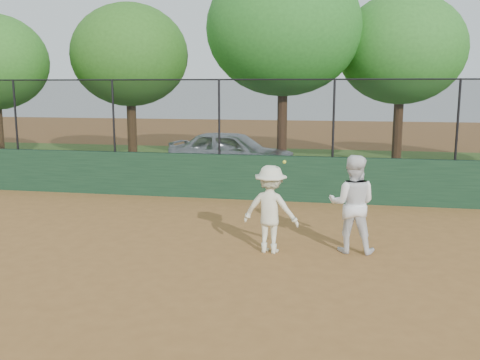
% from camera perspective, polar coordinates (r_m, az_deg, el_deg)
% --- Properties ---
extents(ground, '(80.00, 80.00, 0.00)m').
position_cam_1_polar(ground, '(8.89, -7.90, -9.91)').
color(ground, '#915F2E').
rests_on(ground, ground).
extents(back_wall, '(26.00, 0.20, 1.20)m').
position_cam_1_polar(back_wall, '(14.37, -0.25, 0.33)').
color(back_wall, '#1B3C23').
rests_on(back_wall, ground).
extents(grass_strip, '(36.00, 12.00, 0.01)m').
position_cam_1_polar(grass_strip, '(20.31, 3.04, 1.46)').
color(grass_strip, '#32571B').
rests_on(grass_strip, ground).
extents(parked_car, '(4.62, 2.34, 1.51)m').
position_cam_1_polar(parked_car, '(18.57, -0.87, 3.00)').
color(parked_car, silver).
rests_on(parked_car, ground).
extents(player_second, '(0.91, 0.73, 1.80)m').
position_cam_1_polar(player_second, '(9.94, 11.89, -2.50)').
color(player_second, white).
rests_on(player_second, ground).
extents(player_main, '(1.12, 0.76, 1.75)m').
position_cam_1_polar(player_main, '(9.74, 3.28, -3.13)').
color(player_main, beige).
rests_on(player_main, ground).
extents(fence_assembly, '(26.00, 0.06, 2.00)m').
position_cam_1_polar(fence_assembly, '(14.19, -0.37, 6.86)').
color(fence_assembly, black).
rests_on(fence_assembly, back_wall).
extents(tree_1, '(4.50, 4.09, 6.12)m').
position_cam_1_polar(tree_1, '(21.36, -11.71, 12.89)').
color(tree_1, '#452D17').
rests_on(tree_1, ground).
extents(tree_2, '(5.45, 4.96, 7.36)m').
position_cam_1_polar(tree_2, '(19.50, 4.66, 15.78)').
color(tree_2, '#432918').
rests_on(tree_2, ground).
extents(tree_3, '(4.62, 4.20, 6.33)m').
position_cam_1_polar(tree_3, '(20.80, 16.86, 13.18)').
color(tree_3, '#412715').
rests_on(tree_3, ground).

